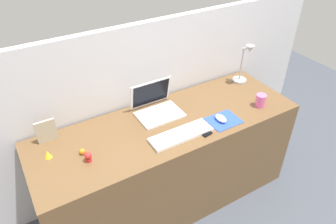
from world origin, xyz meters
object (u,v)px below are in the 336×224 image
(keyboard, at_px, (181,135))
(desk_lamp, at_px, (244,65))
(laptop, at_px, (156,105))
(mouse, at_px, (221,118))
(toy_figurine_orange, at_px, (82,151))
(toy_figurine_red, at_px, (88,156))
(cell_phone, at_px, (202,130))
(toy_figurine_yellow, at_px, (48,154))
(coffee_mug, at_px, (261,101))
(picture_frame, at_px, (46,131))

(keyboard, xyz_separation_m, desk_lamp, (0.77, 0.31, 0.15))
(laptop, relative_size, mouse, 3.12)
(toy_figurine_orange, bearing_deg, toy_figurine_red, -80.92)
(cell_phone, distance_m, toy_figurine_red, 0.72)
(toy_figurine_orange, bearing_deg, desk_lamp, 6.49)
(keyboard, distance_m, cell_phone, 0.15)
(keyboard, relative_size, toy_figurine_yellow, 8.48)
(laptop, bearing_deg, desk_lamp, -0.05)
(toy_figurine_yellow, bearing_deg, keyboard, -16.69)
(desk_lamp, distance_m, toy_figurine_yellow, 1.54)
(desk_lamp, bearing_deg, cell_phone, -151.69)
(coffee_mug, height_order, toy_figurine_red, coffee_mug)
(mouse, xyz_separation_m, toy_figurine_yellow, (-1.07, 0.23, 0.00))
(keyboard, height_order, toy_figurine_yellow, toy_figurine_yellow)
(mouse, bearing_deg, keyboard, 179.27)
(toy_figurine_red, xyz_separation_m, toy_figurine_orange, (-0.01, 0.08, -0.02))
(cell_phone, distance_m, picture_frame, 0.95)
(laptop, xyz_separation_m, keyboard, (0.01, -0.31, -0.04))
(cell_phone, xyz_separation_m, toy_figurine_yellow, (-0.90, 0.25, 0.02))
(desk_lamp, xyz_separation_m, toy_figurine_orange, (-1.35, -0.15, -0.14))
(toy_figurine_yellow, bearing_deg, laptop, 6.38)
(mouse, xyz_separation_m, desk_lamp, (0.46, 0.32, 0.13))
(toy_figurine_yellow, bearing_deg, picture_frame, 75.35)
(cell_phone, height_order, desk_lamp, desk_lamp)
(toy_figurine_yellow, bearing_deg, cell_phone, -15.69)
(toy_figurine_yellow, bearing_deg, toy_figurine_orange, -21.39)
(desk_lamp, relative_size, coffee_mug, 3.58)
(picture_frame, distance_m, toy_figurine_red, 0.33)
(mouse, bearing_deg, toy_figurine_red, 174.58)
(laptop, relative_size, picture_frame, 2.00)
(desk_lamp, relative_size, toy_figurine_red, 5.11)
(cell_phone, distance_m, toy_figurine_orange, 0.75)
(picture_frame, bearing_deg, toy_figurine_yellow, -104.65)
(toy_figurine_red, height_order, toy_figurine_orange, toy_figurine_red)
(mouse, bearing_deg, laptop, 135.18)
(cell_phone, height_order, toy_figurine_red, toy_figurine_red)
(desk_lamp, bearing_deg, toy_figurine_yellow, -176.87)
(toy_figurine_orange, bearing_deg, laptop, 15.03)
(laptop, distance_m, toy_figurine_red, 0.61)
(mouse, distance_m, desk_lamp, 0.57)
(coffee_mug, xyz_separation_m, toy_figurine_red, (-1.23, 0.09, -0.01))
(cell_phone, relative_size, desk_lamp, 0.39)
(toy_figurine_red, bearing_deg, laptop, 22.47)
(keyboard, relative_size, toy_figurine_orange, 10.95)
(toy_figurine_orange, xyz_separation_m, toy_figurine_yellow, (-0.18, 0.07, 0.01))
(toy_figurine_red, relative_size, toy_figurine_orange, 1.72)
(cell_phone, xyz_separation_m, desk_lamp, (0.63, 0.34, 0.15))
(picture_frame, height_order, toy_figurine_yellow, picture_frame)
(mouse, bearing_deg, coffee_mug, -0.36)
(laptop, height_order, mouse, laptop)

